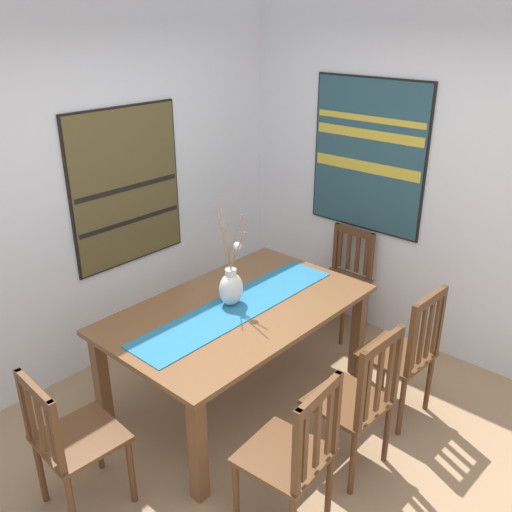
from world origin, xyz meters
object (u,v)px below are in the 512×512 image
centerpiece_vase (231,286)px  painting_on_back_wall (126,187)px  chair_0 (293,455)px  chair_1 (343,278)px  chair_2 (404,352)px  chair_3 (356,400)px  painting_on_side_wall (368,156)px  chair_4 (71,440)px  dining_table (238,319)px

centerpiece_vase → painting_on_back_wall: 1.18m
chair_0 → chair_1: bearing=27.0°
centerpiece_vase → painting_on_back_wall: bearing=90.7°
chair_1 → chair_2: bearing=-126.7°
chair_0 → chair_1: 2.18m
chair_0 → chair_1: size_ratio=1.08×
centerpiece_vase → chair_2: (0.61, -1.01, -0.38)m
centerpiece_vase → chair_3: bearing=-91.5°
centerpiece_vase → chair_2: 1.23m
chair_2 → painting_on_back_wall: (-0.62, 2.09, 0.86)m
centerpiece_vase → painting_on_side_wall: (1.53, -0.07, 0.63)m
chair_4 → painting_on_side_wall: painting_on_side_wall is taller
chair_2 → chair_0: bearing=-178.9°
chair_1 → chair_2: 1.21m
chair_1 → chair_4: bearing=-179.5°
chair_2 → painting_on_side_wall: size_ratio=0.79×
chair_1 → chair_3: size_ratio=0.91×
dining_table → chair_4: chair_4 is taller
chair_3 → painting_on_side_wall: bearing=31.8°
dining_table → chair_3: (-0.03, -0.98, -0.15)m
dining_table → chair_3: chair_3 is taller
dining_table → chair_3: bearing=-91.8°
dining_table → painting_on_back_wall: 1.34m
chair_3 → painting_on_side_wall: (1.55, 0.96, 1.01)m
chair_3 → painting_on_side_wall: 2.09m
dining_table → centerpiece_vase: centerpiece_vase is taller
centerpiece_vase → chair_4: (-1.31, -0.06, -0.40)m
dining_table → chair_2: chair_2 is taller
centerpiece_vase → painting_on_side_wall: bearing=-2.8°
chair_0 → painting_on_back_wall: 2.36m
chair_3 → chair_4: (-1.28, 0.97, -0.02)m
painting_on_back_wall → chair_4: bearing=-138.6°
chair_3 → painting_on_back_wall: 2.28m
chair_0 → chair_3: (0.59, -0.01, 0.00)m
centerpiece_vase → chair_1: (1.33, -0.04, -0.40)m
chair_2 → chair_3: same height
chair_2 → chair_4: (-1.91, 0.94, -0.03)m
painting_on_back_wall → painting_on_side_wall: (1.54, -1.15, 0.15)m
chair_1 → chair_3: 1.68m
chair_1 → chair_0: bearing=-153.0°
dining_table → painting_on_side_wall: (1.52, -0.02, 0.86)m
chair_0 → painting_on_side_wall: (2.14, 0.96, 1.01)m
chair_4 → chair_2: bearing=-26.3°
dining_table → chair_2: size_ratio=1.84×
centerpiece_vase → painting_on_back_wall: (-0.01, 1.08, 0.48)m
centerpiece_vase → chair_1: bearing=-1.8°
chair_3 → painting_on_back_wall: painting_on_back_wall is taller
dining_table → chair_3: 0.99m
painting_on_back_wall → chair_3: bearing=-90.4°
painting_on_back_wall → painting_on_side_wall: bearing=-36.8°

